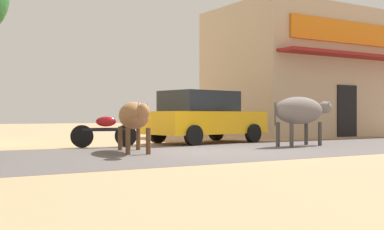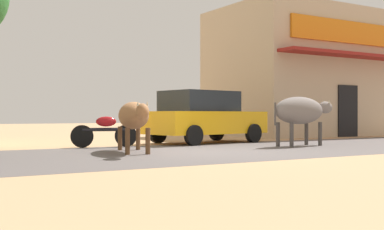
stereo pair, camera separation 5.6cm
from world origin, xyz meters
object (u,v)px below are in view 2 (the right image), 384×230
cow_near_brown (134,116)px  pedestrian_by_shop (295,116)px  parked_hatchback_car (204,116)px  parked_motorcycle (105,130)px  cow_far_dark (301,111)px

cow_near_brown → pedestrian_by_shop: (8.48, 3.62, -0.01)m
cow_near_brown → pedestrian_by_shop: 9.22m
parked_hatchback_car → cow_near_brown: 4.38m
parked_hatchback_car → pedestrian_by_shop: (4.89, 1.12, 0.02)m
parked_hatchback_car → pedestrian_by_shop: parked_hatchback_car is taller
parked_hatchback_car → parked_motorcycle: parked_hatchback_car is taller
parked_hatchback_car → cow_far_dark: size_ratio=1.64×
parked_hatchback_car → cow_near_brown: size_ratio=1.47×
parked_hatchback_car → cow_near_brown: parked_hatchback_car is taller
parked_motorcycle → cow_far_dark: bearing=-26.1°
cow_far_dark → pedestrian_by_shop: bearing=48.9°
pedestrian_by_shop → parked_hatchback_car: bearing=-167.1°
parked_motorcycle → pedestrian_by_shop: (8.36, 1.47, 0.39)m
cow_far_dark → pedestrian_by_shop: 5.17m
parked_hatchback_car → parked_motorcycle: (-3.46, -0.35, -0.37)m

